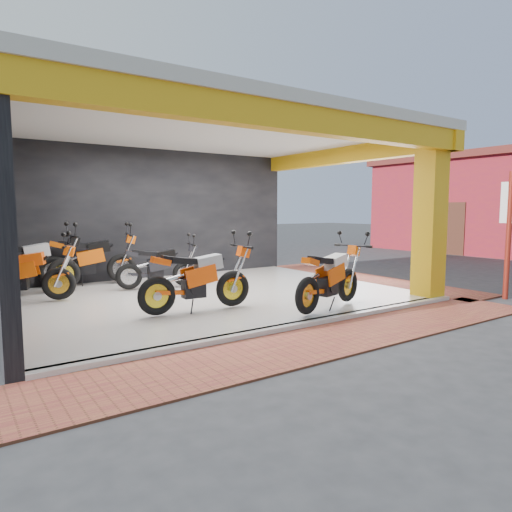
# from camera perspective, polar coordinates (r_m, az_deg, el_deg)

# --- Properties ---
(ground) EXTENTS (80.00, 80.00, 0.00)m
(ground) POSITION_cam_1_polar(r_m,az_deg,el_deg) (8.27, 0.84, -7.54)
(ground) COLOR #2D2D30
(ground) RESTS_ON ground
(showroom_floor) EXTENTS (8.00, 6.00, 0.10)m
(showroom_floor) POSITION_cam_1_polar(r_m,az_deg,el_deg) (9.93, -5.87, -5.01)
(showroom_floor) COLOR white
(showroom_floor) RESTS_ON ground
(showroom_ceiling) EXTENTS (8.40, 6.40, 0.20)m
(showroom_ceiling) POSITION_cam_1_polar(r_m,az_deg,el_deg) (9.89, -6.09, 15.63)
(showroom_ceiling) COLOR beige
(showroom_ceiling) RESTS_ON corner_column
(back_wall) EXTENTS (8.20, 0.20, 3.50)m
(back_wall) POSITION_cam_1_polar(r_m,az_deg,el_deg) (12.56, -12.76, 4.97)
(back_wall) COLOR black
(back_wall) RESTS_ON ground
(corner_column) EXTENTS (0.50, 0.50, 3.50)m
(corner_column) POSITION_cam_1_polar(r_m,az_deg,el_deg) (10.22, 20.92, 4.54)
(corner_column) COLOR gold
(corner_column) RESTS_ON ground
(header_beam_front) EXTENTS (8.40, 0.30, 0.40)m
(header_beam_front) POSITION_cam_1_polar(r_m,az_deg,el_deg) (7.38, 5.56, 16.62)
(header_beam_front) COLOR gold
(header_beam_front) RESTS_ON corner_column
(header_beam_right) EXTENTS (0.30, 6.40, 0.40)m
(header_beam_right) POSITION_cam_1_polar(r_m,az_deg,el_deg) (12.25, 11.02, 12.25)
(header_beam_right) COLOR gold
(header_beam_right) RESTS_ON corner_column
(floor_kerb) EXTENTS (8.00, 0.20, 0.10)m
(floor_kerb) POSITION_cam_1_polar(r_m,az_deg,el_deg) (7.48, 5.41, -8.64)
(floor_kerb) COLOR white
(floor_kerb) RESTS_ON ground
(paver_front) EXTENTS (9.00, 1.40, 0.03)m
(paver_front) POSITION_cam_1_polar(r_m,az_deg,el_deg) (6.93, 9.61, -10.18)
(paver_front) COLOR brown
(paver_front) RESTS_ON ground
(paver_right) EXTENTS (1.40, 7.00, 0.03)m
(paver_right) POSITION_cam_1_polar(r_m,az_deg,el_deg) (12.90, 13.23, -2.76)
(paver_right) COLOR brown
(paver_right) RESTS_ON ground
(signpost) EXTENTS (0.13, 0.37, 2.71)m
(signpost) POSITION_cam_1_polar(r_m,az_deg,el_deg) (11.03, 29.06, 2.87)
(signpost) COLOR maroon
(signpost) RESTS_ON ground
(moto_hero) EXTENTS (2.32, 1.37, 1.33)m
(moto_hero) POSITION_cam_1_polar(r_m,az_deg,el_deg) (9.02, 11.42, -1.59)
(moto_hero) COLOR #EA5509
(moto_hero) RESTS_ON showroom_floor
(moto_row_a) EXTENTS (2.29, 0.99, 1.36)m
(moto_row_a) POSITION_cam_1_polar(r_m,az_deg,el_deg) (8.42, -2.94, -1.90)
(moto_row_a) COLOR #FF510A
(moto_row_a) RESTS_ON showroom_floor
(moto_row_b) EXTENTS (2.08, 1.17, 1.20)m
(moto_row_b) POSITION_cam_1_polar(r_m,az_deg,el_deg) (10.77, -8.89, -0.69)
(moto_row_b) COLOR black
(moto_row_b) RESTS_ON showroom_floor
(moto_row_c) EXTENTS (2.30, 1.53, 1.32)m
(moto_row_c) POSITION_cam_1_polar(r_m,az_deg,el_deg) (9.82, -23.50, -1.40)
(moto_row_c) COLOR #F5580A
(moto_row_c) RESTS_ON showroom_floor
(moto_row_d) EXTENTS (2.47, 1.30, 1.43)m
(moto_row_d) POSITION_cam_1_polar(r_m,az_deg,el_deg) (11.65, -16.49, 0.21)
(moto_row_d) COLOR #EC5B09
(moto_row_d) RESTS_ON showroom_floor
(moto_row_e) EXTENTS (2.46, 1.04, 1.47)m
(moto_row_e) POSITION_cam_1_polar(r_m,az_deg,el_deg) (10.86, -23.01, -0.31)
(moto_row_e) COLOR black
(moto_row_e) RESTS_ON showroom_floor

